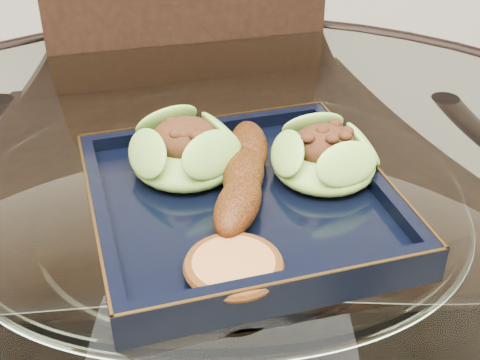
{
  "coord_description": "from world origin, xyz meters",
  "views": [
    {
      "loc": [
        0.02,
        -0.48,
        1.14
      ],
      "look_at": [
        0.02,
        0.03,
        0.8
      ],
      "focal_mm": 50.0,
      "sensor_mm": 36.0,
      "label": 1
    }
  ],
  "objects": [
    {
      "name": "dining_table",
      "position": [
        -0.0,
        -0.0,
        0.6
      ],
      "size": [
        1.13,
        1.13,
        0.77
      ],
      "color": "white",
      "rests_on": "ground"
    },
    {
      "name": "dining_chair",
      "position": [
        -0.03,
        0.35,
        0.56
      ],
      "size": [
        0.52,
        0.52,
        1.0
      ],
      "rotation": [
        0.0,
        0.0,
        0.23
      ],
      "color": "black",
      "rests_on": "ground"
    },
    {
      "name": "navy_plate",
      "position": [
        0.02,
        0.03,
        0.77
      ],
      "size": [
        0.33,
        0.33,
        0.02
      ],
      "primitive_type": "cube",
      "rotation": [
        0.0,
        0.0,
        0.28
      ],
      "color": "black",
      "rests_on": "dining_table"
    },
    {
      "name": "lettuce_wrap_left",
      "position": [
        -0.03,
        0.08,
        0.8
      ],
      "size": [
        0.12,
        0.12,
        0.04
      ],
      "primitive_type": "ellipsoid",
      "rotation": [
        0.0,
        0.0,
        0.19
      ],
      "color": "#509029",
      "rests_on": "navy_plate"
    },
    {
      "name": "lettuce_wrap_right",
      "position": [
        0.1,
        0.07,
        0.8
      ],
      "size": [
        0.11,
        0.11,
        0.04
      ],
      "primitive_type": "ellipsoid",
      "rotation": [
        0.0,
        0.0,
        -0.12
      ],
      "color": "#5D962B",
      "rests_on": "navy_plate"
    },
    {
      "name": "roasted_plantain",
      "position": [
        0.02,
        0.05,
        0.8
      ],
      "size": [
        0.06,
        0.18,
        0.03
      ],
      "primitive_type": "ellipsoid",
      "rotation": [
        0.0,
        0.0,
        1.46
      ],
      "color": "#572709",
      "rests_on": "navy_plate"
    },
    {
      "name": "crumb_patty",
      "position": [
        0.01,
        -0.07,
        0.79
      ],
      "size": [
        0.07,
        0.07,
        0.01
      ],
      "primitive_type": "cylinder",
      "rotation": [
        0.0,
        0.0,
        0.03
      ],
      "color": "#A56637",
      "rests_on": "navy_plate"
    }
  ]
}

